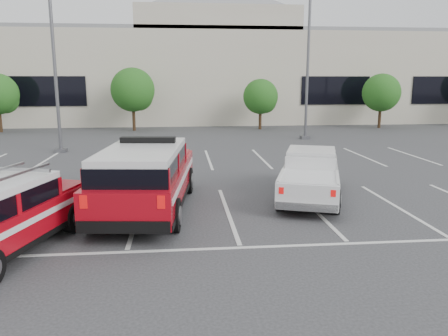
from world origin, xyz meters
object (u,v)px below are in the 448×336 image
(tree_right, at_px, (382,94))
(fire_chief_suv, at_px, (146,182))
(light_pole_left, at_px, (54,56))
(light_pole_mid, at_px, (308,60))
(tree_mid_left, at_px, (134,91))
(tree_mid_right, at_px, (262,98))
(convention_building, at_px, (195,71))
(white_pickup, at_px, (310,179))

(tree_right, relative_size, fire_chief_suv, 0.68)
(light_pole_left, bearing_deg, light_pole_mid, 14.93)
(tree_mid_left, distance_m, tree_right, 20.00)
(light_pole_left, distance_m, light_pole_mid, 15.52)
(light_pole_left, distance_m, fire_chief_suv, 13.52)
(tree_mid_right, distance_m, tree_right, 10.00)
(convention_building, height_order, tree_right, convention_building)
(tree_mid_right, distance_m, fire_chief_suv, 22.94)
(tree_mid_right, bearing_deg, fire_chief_suv, -109.25)
(tree_right, xyz_separation_m, fire_chief_suv, (-17.54, -21.61, -1.86))
(tree_mid_left, bearing_deg, light_pole_left, -107.10)
(tree_mid_left, xyz_separation_m, light_pole_mid, (11.91, -6.05, 2.14))
(tree_mid_right, xyz_separation_m, fire_chief_suv, (-7.54, -21.61, -1.60))
(tree_mid_right, bearing_deg, convention_building, 116.57)
(convention_building, height_order, light_pole_left, convention_building)
(tree_mid_right, relative_size, light_pole_mid, 0.39)
(tree_mid_right, xyz_separation_m, white_pickup, (-2.11, -20.58, -1.86))
(light_pole_left, xyz_separation_m, light_pole_mid, (15.00, 4.00, 0.00))
(tree_right, distance_m, light_pole_left, 25.30)
(tree_mid_left, height_order, light_pole_mid, light_pole_mid)
(convention_building, xyz_separation_m, light_pole_left, (-8.18, -19.86, 0.47))
(tree_mid_right, xyz_separation_m, tree_right, (10.00, 0.00, 0.27))
(tree_right, xyz_separation_m, white_pickup, (-12.11, -20.58, -2.13))
(convention_building, xyz_separation_m, fire_chief_suv, (-2.63, -31.42, -3.81))
(tree_right, relative_size, light_pole_mid, 0.43)
(convention_building, height_order, white_pickup, convention_building)
(tree_mid_right, bearing_deg, tree_right, 0.00)
(light_pole_left, relative_size, white_pickup, 1.85)
(light_pole_mid, bearing_deg, tree_mid_left, 153.08)
(convention_building, bearing_deg, light_pole_mid, -66.74)
(convention_building, height_order, tree_mid_left, convention_building)
(tree_right, distance_m, light_pole_mid, 10.38)
(light_pole_left, height_order, fire_chief_suv, light_pole_left)
(tree_mid_right, relative_size, light_pole_left, 0.39)
(light_pole_left, bearing_deg, white_pickup, -43.81)
(light_pole_mid, distance_m, fire_chief_suv, 18.70)
(tree_mid_right, distance_m, light_pole_left, 16.72)
(tree_mid_right, height_order, white_pickup, tree_mid_right)
(tree_right, height_order, light_pole_left, light_pole_left)
(convention_building, bearing_deg, tree_right, -33.37)
(light_pole_mid, height_order, white_pickup, light_pole_mid)
(tree_mid_left, height_order, light_pole_left, light_pole_left)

